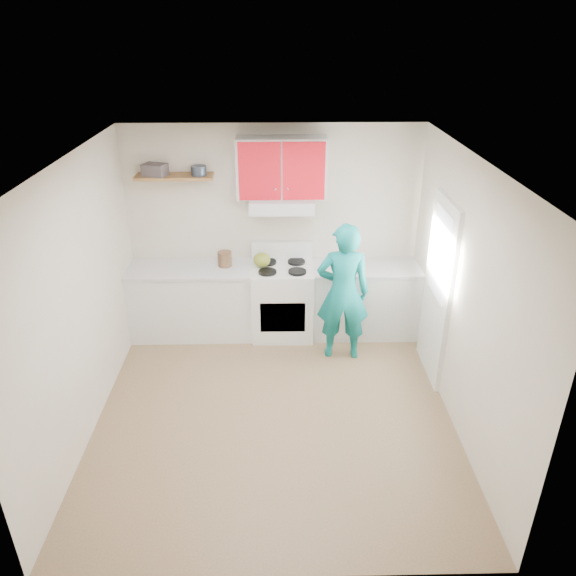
{
  "coord_description": "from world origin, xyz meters",
  "views": [
    {
      "loc": [
        0.05,
        -4.52,
        3.66
      ],
      "look_at": [
        0.15,
        0.55,
        1.15
      ],
      "focal_mm": 33.93,
      "sensor_mm": 36.0,
      "label": 1
    }
  ],
  "objects_px": {
    "person": "(343,293)",
    "kettle": "(262,260)",
    "tin": "(199,171)",
    "crock": "(225,260)",
    "stove": "(282,301)"
  },
  "relations": [
    {
      "from": "stove",
      "to": "kettle",
      "type": "relative_size",
      "value": 4.35
    },
    {
      "from": "crock",
      "to": "person",
      "type": "xyz_separation_m",
      "value": [
        1.4,
        -0.61,
        -0.16
      ]
    },
    {
      "from": "stove",
      "to": "crock",
      "type": "relative_size",
      "value": 4.47
    },
    {
      "from": "tin",
      "to": "crock",
      "type": "bearing_deg",
      "value": -18.34
    },
    {
      "from": "tin",
      "to": "person",
      "type": "distance_m",
      "value": 2.19
    },
    {
      "from": "kettle",
      "to": "crock",
      "type": "relative_size",
      "value": 1.03
    },
    {
      "from": "kettle",
      "to": "crock",
      "type": "xyz_separation_m",
      "value": [
        -0.46,
        0.03,
        -0.01
      ]
    },
    {
      "from": "tin",
      "to": "person",
      "type": "relative_size",
      "value": 0.11
    },
    {
      "from": "stove",
      "to": "kettle",
      "type": "xyz_separation_m",
      "value": [
        -0.25,
        0.05,
        0.55
      ]
    },
    {
      "from": "person",
      "to": "crock",
      "type": "bearing_deg",
      "value": -20.69
    },
    {
      "from": "tin",
      "to": "kettle",
      "type": "relative_size",
      "value": 0.85
    },
    {
      "from": "stove",
      "to": "person",
      "type": "distance_m",
      "value": 0.95
    },
    {
      "from": "person",
      "to": "kettle",
      "type": "bearing_deg",
      "value": -28.73
    },
    {
      "from": "tin",
      "to": "kettle",
      "type": "xyz_separation_m",
      "value": [
        0.71,
        -0.11,
        -1.08
      ]
    },
    {
      "from": "crock",
      "to": "tin",
      "type": "bearing_deg",
      "value": 161.66
    }
  ]
}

